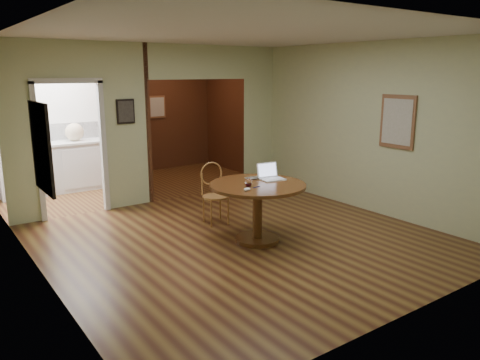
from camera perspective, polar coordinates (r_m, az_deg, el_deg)
floor at (r=6.40m, az=0.52°, el=-7.34°), size 5.00×5.00×0.00m
room_shell at (r=8.58m, az=-14.40°, el=6.33°), size 5.20×7.50×5.00m
dining_table at (r=6.21m, az=2.15°, el=-2.30°), size 1.27×1.27×0.79m
chair at (r=7.01m, az=-3.20°, el=-1.18°), size 0.44×0.44×0.92m
open_laptop at (r=6.42m, az=3.69°, el=0.65°), size 0.34×0.31×0.22m
closed_laptop at (r=6.40m, az=2.12°, el=0.18°), size 0.31×0.20×0.02m
mouse at (r=5.78m, az=0.86°, el=-1.14°), size 0.10×0.06×0.04m
wine_glass at (r=6.00m, az=1.02°, el=-0.28°), size 0.10×0.10×0.11m
pen at (r=5.97m, az=2.03°, el=-0.86°), size 0.13×0.03×0.01m
kitchen_cabinet at (r=9.48m, az=-21.52°, el=1.45°), size 2.06×0.60×0.94m
grocery_bag at (r=9.48m, az=-19.53°, el=5.53°), size 0.34×0.29×0.34m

